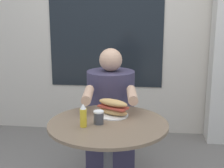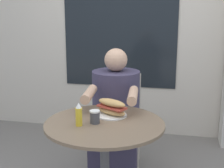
% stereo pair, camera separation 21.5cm
% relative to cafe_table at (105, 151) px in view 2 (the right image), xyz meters
% --- Properties ---
extents(storefront_wall, '(8.00, 0.09, 2.80)m').
position_rel_cafe_table_xyz_m(storefront_wall, '(-0.00, 1.80, 0.84)').
color(storefront_wall, beige).
rests_on(storefront_wall, ground_plane).
extents(cafe_table, '(0.77, 0.77, 0.76)m').
position_rel_cafe_table_xyz_m(cafe_table, '(0.00, 0.00, 0.00)').
color(cafe_table, brown).
rests_on(cafe_table, ground_plane).
extents(diner_chair, '(0.42, 0.42, 0.87)m').
position_rel_cafe_table_xyz_m(diner_chair, '(-0.07, 0.94, -0.03)').
color(diner_chair, '#ADA393').
rests_on(diner_chair, ground_plane).
extents(seated_diner, '(0.45, 0.73, 1.15)m').
position_rel_cafe_table_xyz_m(seated_diner, '(-0.05, 0.59, -0.07)').
color(seated_diner, '#38334C').
rests_on(seated_diner, ground_plane).
extents(sandwich_on_plate, '(0.23, 0.21, 0.11)m').
position_rel_cafe_table_xyz_m(sandwich_on_plate, '(0.02, 0.14, 0.25)').
color(sandwich_on_plate, white).
rests_on(sandwich_on_plate, cafe_table).
extents(drink_cup, '(0.07, 0.07, 0.08)m').
position_rel_cafe_table_xyz_m(drink_cup, '(-0.06, -0.03, 0.24)').
color(drink_cup, '#424247').
rests_on(drink_cup, cafe_table).
extents(condiment_bottle, '(0.04, 0.04, 0.15)m').
position_rel_cafe_table_xyz_m(condiment_bottle, '(-0.14, -0.09, 0.27)').
color(condiment_bottle, gold).
rests_on(condiment_bottle, cafe_table).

